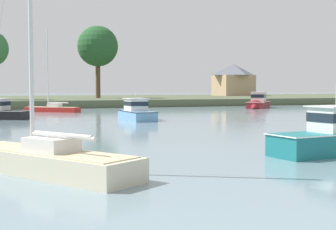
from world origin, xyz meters
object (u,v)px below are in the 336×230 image
object	(u,v)px
cruiser_maroon	(258,105)
cruiser_skyblue	(135,114)
sailboat_red	(52,110)
sailboat_cream	(45,166)

from	to	relation	value
cruiser_maroon	cruiser_skyblue	size ratio (longest dim) A/B	1.22
cruiser_maroon	sailboat_red	distance (m)	32.75
sailboat_cream	cruiser_skyblue	bearing A→B (deg)	66.69
cruiser_maroon	sailboat_cream	xyz separation A→B (m)	(-38.84, -47.58, -0.29)
sailboat_cream	cruiser_maroon	bearing A→B (deg)	50.78
cruiser_maroon	cruiser_skyblue	xyz separation A→B (m)	(-26.58, -19.14, -0.02)
cruiser_skyblue	sailboat_red	world-z (taller)	sailboat_red
cruiser_maroon	cruiser_skyblue	bearing A→B (deg)	-144.25
cruiser_maroon	cruiser_skyblue	world-z (taller)	cruiser_maroon
cruiser_maroon	sailboat_red	size ratio (longest dim) A/B	0.74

